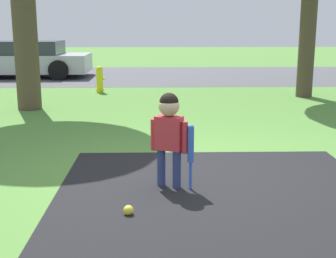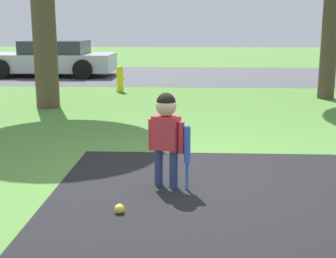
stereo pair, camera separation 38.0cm
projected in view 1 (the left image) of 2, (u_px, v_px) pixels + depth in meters
name	position (u px, v px, depth m)	size (l,w,h in m)	color
ground_plane	(191.00, 176.00, 5.26)	(60.00, 60.00, 0.00)	#518438
street_strip	(168.00, 75.00, 15.57)	(40.00, 6.00, 0.01)	#4C4C51
child	(169.00, 127.00, 4.79)	(0.38, 0.25, 1.00)	navy
baseball_bat	(191.00, 148.00, 4.75)	(0.07, 0.07, 0.69)	blue
sports_ball	(129.00, 210.00, 4.19)	(0.09, 0.09, 0.09)	yellow
fire_hydrant	(100.00, 80.00, 11.61)	(0.23, 0.20, 0.66)	yellow
parked_car	(25.00, 60.00, 14.99)	(4.18, 2.06, 1.15)	#B7B7BC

